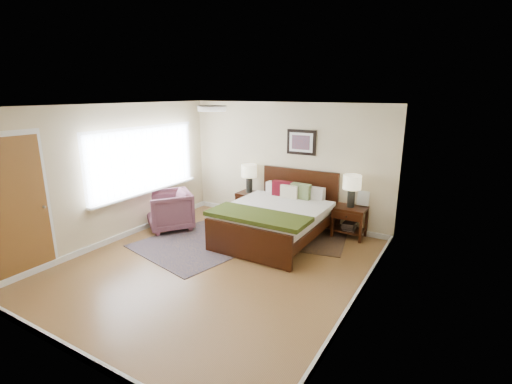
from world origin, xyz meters
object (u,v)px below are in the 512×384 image
at_px(nightstand_right, 349,219).
at_px(lamp_right, 352,185).
at_px(armchair, 169,210).
at_px(bed, 277,213).
at_px(lamp_left, 249,173).
at_px(nightstand_left, 249,198).
at_px(rug_persian, 211,239).

relative_size(nightstand_right, lamp_right, 0.98).
bearing_deg(nightstand_right, armchair, -156.95).
xyz_separation_m(bed, nightstand_right, (1.13, 0.81, -0.17)).
bearing_deg(nightstand_right, bed, -144.41).
bearing_deg(lamp_left, nightstand_right, -0.35).
height_order(bed, lamp_right, lamp_right).
relative_size(bed, nightstand_left, 3.74).
relative_size(lamp_left, lamp_right, 1.00).
distance_m(lamp_left, armchair, 1.85).
distance_m(bed, rug_persian, 1.34).
bearing_deg(lamp_left, armchair, -126.30).
bearing_deg(armchair, lamp_left, 90.11).
bearing_deg(nightstand_right, nightstand_left, -179.83).
height_order(bed, rug_persian, bed).
bearing_deg(nightstand_left, nightstand_right, 0.17).
xyz_separation_m(lamp_left, rug_persian, (0.04, -1.45, -0.99)).
distance_m(lamp_left, lamp_right, 2.24).
bearing_deg(armchair, nightstand_right, 59.46).
bearing_deg(rug_persian, nightstand_left, 103.84).
height_order(bed, armchair, bed).
bearing_deg(armchair, lamp_right, 59.66).
relative_size(nightstand_right, lamp_left, 0.98).
bearing_deg(lamp_left, rug_persian, -88.55).
bearing_deg(lamp_right, nightstand_right, -90.00).
bearing_deg(lamp_right, armchair, -156.75).
height_order(nightstand_right, armchair, armchair).
relative_size(bed, lamp_right, 3.51).
relative_size(nightstand_right, rug_persian, 0.23).
bearing_deg(bed, nightstand_right, 35.59).
relative_size(nightstand_left, lamp_right, 0.94).
xyz_separation_m(bed, armchair, (-2.13, -0.58, -0.14)).
bearing_deg(nightstand_left, armchair, -126.70).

